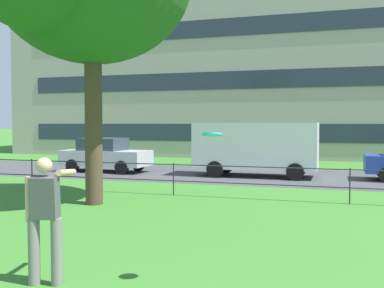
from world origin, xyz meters
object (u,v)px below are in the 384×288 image
Objects in this scene: panel_van_far_right at (256,146)px; apartment_building_background at (224,64)px; frisbee at (212,134)px; person_thrower at (45,216)px; car_silver_right at (105,155)px.

apartment_building_background is at bearing 108.46° from panel_van_far_right.
frisbee is 0.07× the size of panel_van_far_right.
panel_van_far_right is at bearing 87.55° from person_thrower.
frisbee is 0.08× the size of car_silver_right.
person_thrower is at bearing -167.23° from frisbee.
apartment_building_background is at bearing 103.32° from frisbee.
car_silver_right is at bearing 115.16° from person_thrower.
frisbee is 0.01× the size of apartment_building_background.
car_silver_right is 0.81× the size of panel_van_far_right.
apartment_building_background is (-4.47, 28.80, 5.74)m from person_thrower.
frisbee is (2.23, 0.50, 1.12)m from person_thrower.
apartment_building_background is at bearing 83.19° from car_silver_right.
frisbee reaches higher than car_silver_right.
apartment_building_background is (-5.06, 15.15, 5.42)m from panel_van_far_right.
apartment_building_background reaches higher than panel_van_far_right.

